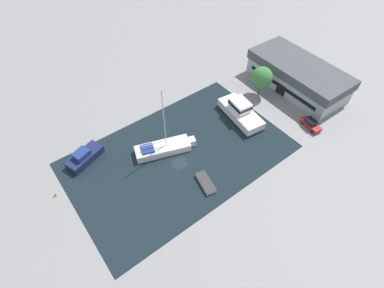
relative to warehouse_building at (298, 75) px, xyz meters
The scene contains 10 objects.
ground_plane 32.42m from the warehouse_building, 89.12° to the right, with size 440.00×440.00×0.00m, color gray.
water_canal 32.42m from the warehouse_building, 89.12° to the right, with size 24.43×38.68×0.01m, color black.
warehouse_building is the anchor object (origin of this frame).
quay_tree_near_building 9.17m from the warehouse_building, 108.71° to the right, with size 4.45×4.45×6.64m.
parked_car 13.03m from the warehouse_building, 37.37° to the right, with size 4.58×2.41×1.66m.
sailboat_moored 34.00m from the warehouse_building, 93.42° to the right, with size 6.24×11.21×13.69m.
motor_cruiser 16.86m from the warehouse_building, 90.47° to the right, with size 11.09×5.60×3.76m.
small_dinghy 33.53m from the warehouse_building, 75.83° to the right, with size 4.83×2.73×0.64m.
cabin_boat 46.97m from the warehouse_building, 100.69° to the right, with size 4.80×7.13×2.45m.
mooring_bollard 53.30m from the warehouse_building, 95.11° to the right, with size 0.30×0.30×0.62m.
Camera 1 is at (28.43, -18.88, 41.72)m, focal length 28.00 mm.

